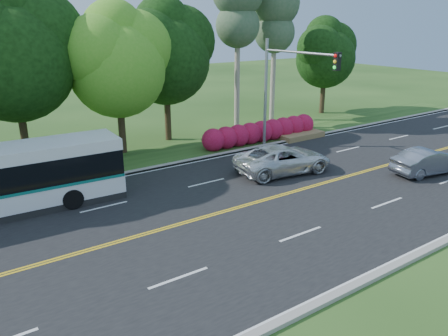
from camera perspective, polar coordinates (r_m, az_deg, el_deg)
ground at (r=20.42m, az=4.15°, el=-4.55°), size 120.00×120.00×0.00m
road at (r=20.42m, az=4.15°, el=-4.53°), size 60.00×14.00×0.02m
curb_north at (r=26.00m, az=-5.68°, el=0.75°), size 60.00×0.30×0.15m
curb_south at (r=16.07m, az=20.58°, el=-12.36°), size 60.00×0.30×0.15m
grass_verge at (r=27.57m, az=-7.54°, el=1.67°), size 60.00×4.00×0.10m
lane_markings at (r=20.36m, az=3.95°, el=-4.56°), size 57.60×13.82×0.00m
tree_row at (r=27.57m, az=-21.19°, el=14.76°), size 44.70×9.10×13.84m
bougainvillea_hedge at (r=30.52m, az=5.25°, el=4.73°), size 9.50×2.25×1.50m
traffic_signal at (r=27.32m, az=8.09°, el=11.42°), size 0.42×6.10×7.00m
sedan at (r=26.39m, az=25.14°, el=0.77°), size 4.48×2.26×1.41m
suv at (r=24.33m, az=7.73°, el=1.15°), size 5.80×3.32×1.52m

